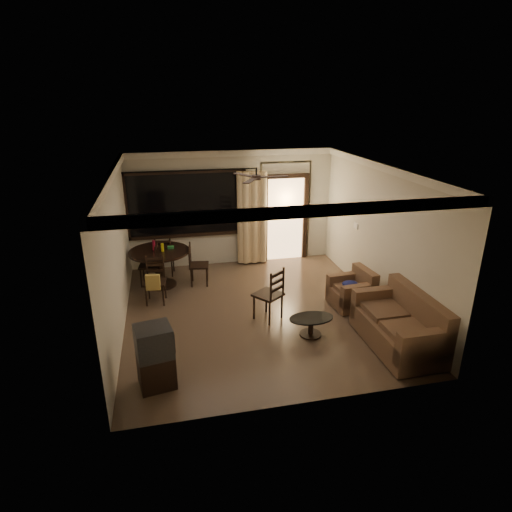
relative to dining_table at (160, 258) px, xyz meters
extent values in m
plane|color=#7F6651|center=(1.80, -1.69, -0.65)|extent=(5.50, 5.50, 0.00)
plane|color=beige|center=(1.80, 1.06, 0.75)|extent=(5.00, 0.00, 5.00)
plane|color=beige|center=(1.80, -4.44, 0.75)|extent=(5.00, 0.00, 5.00)
plane|color=beige|center=(-0.70, -1.69, 0.75)|extent=(0.00, 5.50, 5.50)
plane|color=beige|center=(4.30, -1.69, 0.75)|extent=(0.00, 5.50, 5.50)
plane|color=white|center=(1.80, -1.69, 2.15)|extent=(5.50, 5.50, 0.00)
cube|color=black|center=(0.70, 1.03, 0.93)|extent=(2.70, 0.04, 1.45)
cylinder|color=black|center=(0.80, 0.94, 1.73)|extent=(3.20, 0.03, 0.03)
cube|color=#FFC684|center=(3.15, 1.02, 0.40)|extent=(0.91, 0.03, 2.08)
cube|color=white|center=(4.29, -0.64, 0.65)|extent=(0.02, 0.18, 0.12)
cylinder|color=black|center=(1.80, -1.69, 2.09)|extent=(0.03, 0.03, 0.12)
cylinder|color=black|center=(1.80, -1.69, 2.00)|extent=(0.16, 0.16, 0.08)
cylinder|color=black|center=(0.00, 0.00, 0.15)|extent=(1.32, 1.32, 0.04)
cylinder|color=black|center=(0.00, 0.00, -0.24)|extent=(0.13, 0.13, 0.77)
cylinder|color=black|center=(0.00, 0.00, -0.63)|extent=(0.66, 0.66, 0.03)
cylinder|color=maroon|center=(-0.10, 0.07, 0.28)|extent=(0.06, 0.06, 0.22)
cylinder|color=gold|center=(0.08, -0.07, 0.26)|extent=(0.06, 0.06, 0.18)
cube|color=#237434|center=(0.26, 0.10, 0.20)|extent=(0.14, 0.10, 0.05)
cube|color=black|center=(-0.25, 0.11, -0.20)|extent=(0.47, 0.47, 0.04)
cube|color=black|center=(0.84, -0.12, -0.20)|extent=(0.47, 0.47, 0.04)
cube|color=black|center=(-0.12, -0.84, -0.20)|extent=(0.47, 0.47, 0.04)
cube|color=tan|center=(-0.15, -1.07, -0.10)|extent=(0.29, 0.12, 0.32)
cube|color=black|center=(0.11, 0.61, -0.20)|extent=(0.47, 0.47, 0.04)
cube|color=black|center=(-0.10, -3.59, -0.39)|extent=(0.58, 0.54, 0.51)
cube|color=black|center=(-0.10, -3.59, 0.09)|extent=(0.58, 0.54, 0.45)
cube|color=black|center=(0.15, -3.55, 0.09)|extent=(0.09, 0.36, 0.31)
cube|color=#4D2823|center=(3.85, -3.40, -0.41)|extent=(0.93, 1.74, 0.43)
cube|color=#4D2823|center=(4.21, -3.40, -0.05)|extent=(0.22, 1.74, 0.71)
cube|color=#4D2823|center=(3.86, -4.17, -0.19)|extent=(0.93, 0.20, 0.54)
cube|color=#4D2823|center=(3.85, -2.63, -0.19)|extent=(0.93, 0.20, 0.54)
cube|color=#4D2823|center=(3.80, -3.40, -0.16)|extent=(0.66, 1.52, 0.13)
cube|color=#4D2823|center=(3.71, -1.86, -0.45)|extent=(0.82, 0.82, 0.35)
cube|color=#4D2823|center=(4.00, -1.83, -0.16)|extent=(0.25, 0.76, 0.57)
cube|color=#4D2823|center=(3.74, -2.15, -0.28)|extent=(0.76, 0.23, 0.44)
cube|color=#4D2823|center=(3.68, -1.56, -0.28)|extent=(0.76, 0.23, 0.44)
cube|color=#4D2823|center=(3.67, -1.86, -0.25)|extent=(0.58, 0.62, 0.11)
ellipsoid|color=#12134F|center=(3.67, -1.86, -0.15)|extent=(0.32, 0.27, 0.09)
ellipsoid|color=black|center=(2.56, -2.74, -0.31)|extent=(0.79, 0.48, 0.03)
cylinder|color=black|center=(2.56, -2.74, -0.48)|extent=(0.09, 0.09, 0.32)
cylinder|color=black|center=(2.56, -2.74, -0.63)|extent=(0.39, 0.39, 0.03)
cube|color=black|center=(1.96, -1.99, -0.15)|extent=(0.65, 0.65, 0.04)
camera|label=1|loc=(0.19, -9.01, 3.36)|focal=30.00mm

